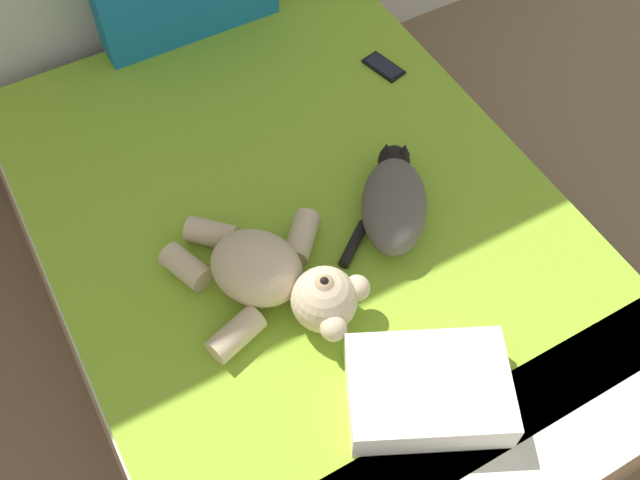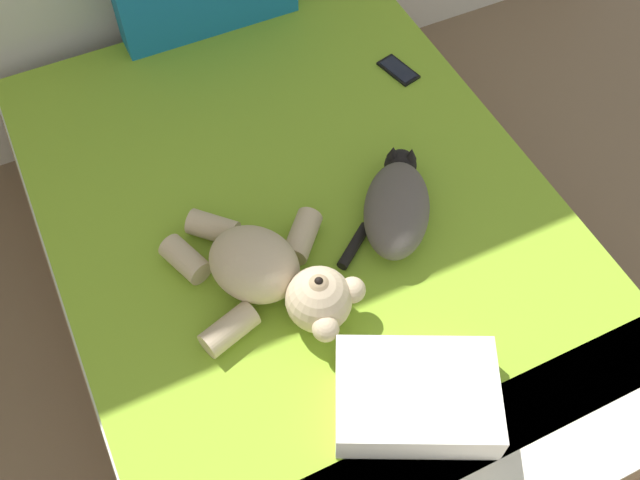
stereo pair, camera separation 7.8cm
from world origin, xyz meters
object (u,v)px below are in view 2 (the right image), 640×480
Objects in this scene: bed at (308,262)px; cell_phone at (398,70)px; throw_pillow at (416,396)px; cat at (397,205)px; teddy_bear at (272,276)px.

cell_phone is (0.55, 0.44, 0.25)m from bed.
throw_pillow reaches higher than bed.
cat is at bearing -27.34° from bed.
bed is 0.43m from teddy_bear.
cat is 0.43m from teddy_bear.
cat is (0.23, -0.12, 0.32)m from bed.
cell_phone is (0.32, 0.56, -0.07)m from cat.
bed is at bearing 152.66° from cat.
teddy_bear is at bearing -139.89° from cell_phone.
bed is at bearing -141.81° from cell_phone.
bed is at bearing 89.66° from throw_pillow.
cat is 2.51× the size of cell_phone.
teddy_bear is (-0.19, -0.19, 0.33)m from bed.
cat reaches higher than cell_phone.
throw_pillow is (-0.56, -1.09, 0.05)m from cell_phone.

